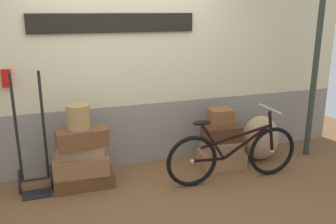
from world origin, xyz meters
TOP-DOWN VIEW (x-y plane):
  - ground at (0.00, 0.00)m, footprint 8.49×5.20m
  - station_building at (0.01, 0.85)m, footprint 6.49×0.74m
  - suitcase_0 at (-0.66, 0.33)m, footprint 0.69×0.37m
  - suitcase_1 at (-0.68, 0.30)m, footprint 0.65×0.38m
  - suitcase_2 at (-0.68, 0.33)m, footprint 0.56×0.35m
  - suitcase_3 at (-0.65, 0.29)m, footprint 0.59×0.31m
  - suitcase_4 at (1.15, 0.31)m, footprint 0.59×0.48m
  - suitcase_5 at (1.13, 0.28)m, footprint 0.51×0.44m
  - suitcase_6 at (1.13, 0.30)m, footprint 0.48×0.40m
  - suitcase_7 at (1.13, 0.32)m, footprint 0.31×0.26m
  - wicker_basket at (-0.68, 0.31)m, footprint 0.26×0.26m
  - luggage_trolley at (-1.19, 0.37)m, footprint 0.37×0.36m
  - burlap_sack at (1.76, 0.33)m, footprint 0.52×0.44m
  - bicycle at (1.07, -0.13)m, footprint 1.70×0.46m

SIDE VIEW (x-z plane):
  - ground at x=0.00m, z-range -0.06..0.00m
  - suitcase_0 at x=-0.66m, z-range 0.00..0.17m
  - suitcase_4 at x=1.15m, z-range 0.00..0.20m
  - suitcase_1 at x=-0.68m, z-range 0.17..0.39m
  - suitcase_5 at x=1.13m, z-range 0.20..0.37m
  - burlap_sack at x=1.76m, z-range 0.00..0.62m
  - luggage_trolley at x=-1.19m, z-range -0.36..1.04m
  - bicycle at x=1.07m, z-range -0.10..0.78m
  - suitcase_2 at x=-0.68m, z-range 0.39..0.52m
  - suitcase_6 at x=1.13m, z-range 0.37..0.58m
  - suitcase_3 at x=-0.65m, z-range 0.52..0.72m
  - suitcase_7 at x=1.13m, z-range 0.58..0.78m
  - wicker_basket at x=-0.68m, z-range 0.72..1.00m
  - station_building at x=0.01m, z-range 0.00..2.50m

